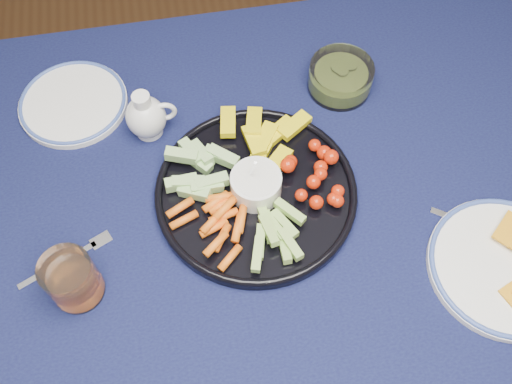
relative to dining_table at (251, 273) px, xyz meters
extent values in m
plane|color=#53351C|center=(0.00, 0.00, -0.66)|extent=(4.00, 4.00, 0.00)
cylinder|color=#51321B|center=(0.72, 0.42, -0.31)|extent=(0.07, 0.07, 0.70)
cube|color=#51321B|center=(0.00, 0.00, 0.06)|extent=(1.60, 1.00, 0.04)
cube|color=black|center=(0.00, 0.00, 0.08)|extent=(1.66, 1.06, 0.01)
cube|color=black|center=(0.00, 0.53, -0.06)|extent=(1.66, 0.01, 0.30)
cylinder|color=black|center=(0.03, 0.10, 0.09)|extent=(0.33, 0.33, 0.01)
torus|color=black|center=(0.03, 0.10, 0.11)|extent=(0.33, 0.33, 0.01)
cylinder|color=white|center=(0.03, 0.10, 0.12)|extent=(0.08, 0.08, 0.04)
cylinder|color=white|center=(0.03, 0.10, 0.14)|extent=(0.07, 0.07, 0.01)
cylinder|color=white|center=(-0.13, 0.26, 0.09)|extent=(0.05, 0.05, 0.01)
ellipsoid|color=white|center=(-0.13, 0.26, 0.13)|extent=(0.07, 0.07, 0.08)
cylinder|color=white|center=(-0.13, 0.26, 0.17)|extent=(0.03, 0.03, 0.03)
torus|color=white|center=(-0.10, 0.26, 0.14)|extent=(0.04, 0.01, 0.04)
torus|color=#3B53A5|center=(-0.13, 0.26, 0.15)|extent=(0.04, 0.04, 0.00)
cylinder|color=white|center=(0.22, 0.30, 0.11)|extent=(0.12, 0.12, 0.05)
cylinder|color=#54651D|center=(0.22, 0.30, 0.11)|extent=(0.10, 0.10, 0.03)
cylinder|color=white|center=(0.38, -0.10, 0.09)|extent=(0.23, 0.23, 0.01)
torus|color=#3B53A5|center=(0.38, -0.10, 0.10)|extent=(0.23, 0.23, 0.01)
cylinder|color=white|center=(-0.26, -0.02, 0.13)|extent=(0.08, 0.08, 0.09)
cylinder|color=orange|center=(-0.26, -0.02, 0.11)|extent=(0.07, 0.07, 0.05)
cube|color=white|center=(-0.30, 0.03, 0.09)|extent=(0.12, 0.06, 0.00)
cube|color=white|center=(-0.23, 0.06, 0.09)|extent=(0.04, 0.03, 0.00)
cube|color=white|center=(0.36, -0.02, 0.09)|extent=(0.13, 0.09, 0.00)
cylinder|color=white|center=(-0.26, 0.34, 0.09)|extent=(0.19, 0.19, 0.01)
torus|color=#3B53A5|center=(-0.26, 0.34, 0.10)|extent=(0.19, 0.19, 0.01)
camera|label=1|loc=(-0.06, -0.36, 0.91)|focal=40.00mm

